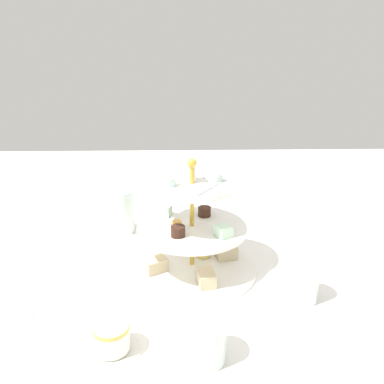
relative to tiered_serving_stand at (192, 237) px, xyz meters
The scene contains 8 objects.
ground_plane 0.08m from the tiered_serving_stand, 164.38° to the right, with size 2.40×2.40×0.00m, color white.
tiered_serving_stand is the anchor object (origin of this frame).
water_glass_tall_right 0.27m from the tiered_serving_stand, 42.97° to the left, with size 0.07×0.07×0.12m, color silver.
water_glass_short_left 0.28m from the tiered_serving_stand, behind, with size 0.06×0.06×0.07m, color silver.
teacup_with_saucer 0.29m from the tiered_serving_stand, 151.85° to the left, with size 0.09×0.09×0.05m.
butter_knife_left 0.33m from the tiered_serving_stand, 37.37° to the right, with size 0.17×0.01×0.00m, color silver.
butter_knife_right 0.33m from the tiered_serving_stand, 106.03° to the left, with size 0.17×0.01×0.00m, color silver.
water_glass_mid_back 0.25m from the tiered_serving_stand, 119.98° to the right, with size 0.06×0.06×0.09m, color silver.
Camera 1 is at (-0.74, 0.02, 0.44)m, focal length 34.41 mm.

